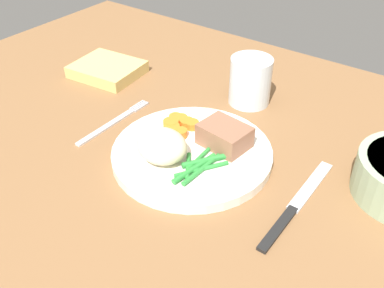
{
  "coord_description": "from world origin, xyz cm",
  "views": [
    {
      "loc": [
        34.63,
        -42.58,
        43.65
      ],
      "look_at": [
        3.45,
        -0.01,
        4.6
      ],
      "focal_mm": 40.73,
      "sensor_mm": 36.0,
      "label": 1
    }
  ],
  "objects_px": {
    "meat_portion": "(225,136)",
    "fork": "(114,122)",
    "knife": "(296,205)",
    "water_glass": "(250,84)",
    "napkin": "(107,69)",
    "dinner_plate": "(192,153)"
  },
  "relations": [
    {
      "from": "water_glass",
      "to": "fork",
      "type": "bearing_deg",
      "value": -127.06
    },
    {
      "from": "water_glass",
      "to": "napkin",
      "type": "distance_m",
      "value": 0.3
    },
    {
      "from": "meat_portion",
      "to": "fork",
      "type": "relative_size",
      "value": 0.44
    },
    {
      "from": "meat_portion",
      "to": "water_glass",
      "type": "height_order",
      "value": "water_glass"
    },
    {
      "from": "dinner_plate",
      "to": "fork",
      "type": "xyz_separation_m",
      "value": [
        -0.17,
        -0.0,
        -0.01
      ]
    },
    {
      "from": "meat_portion",
      "to": "fork",
      "type": "bearing_deg",
      "value": -168.26
    },
    {
      "from": "napkin",
      "to": "fork",
      "type": "bearing_deg",
      "value": -41.89
    },
    {
      "from": "fork",
      "to": "napkin",
      "type": "distance_m",
      "value": 0.18
    },
    {
      "from": "knife",
      "to": "dinner_plate",
      "type": "bearing_deg",
      "value": 174.56
    },
    {
      "from": "knife",
      "to": "water_glass",
      "type": "xyz_separation_m",
      "value": [
        -0.19,
        0.2,
        0.03
      ]
    },
    {
      "from": "meat_portion",
      "to": "knife",
      "type": "height_order",
      "value": "meat_portion"
    },
    {
      "from": "dinner_plate",
      "to": "knife",
      "type": "xyz_separation_m",
      "value": [
        0.18,
        -0.0,
        -0.01
      ]
    },
    {
      "from": "knife",
      "to": "water_glass",
      "type": "relative_size",
      "value": 2.38
    },
    {
      "from": "knife",
      "to": "water_glass",
      "type": "bearing_deg",
      "value": 129.06
    },
    {
      "from": "dinner_plate",
      "to": "knife",
      "type": "distance_m",
      "value": 0.18
    },
    {
      "from": "water_glass",
      "to": "knife",
      "type": "bearing_deg",
      "value": -46.43
    },
    {
      "from": "water_glass",
      "to": "napkin",
      "type": "height_order",
      "value": "water_glass"
    },
    {
      "from": "meat_portion",
      "to": "knife",
      "type": "distance_m",
      "value": 0.15
    },
    {
      "from": "knife",
      "to": "fork",
      "type": "bearing_deg",
      "value": 175.44
    },
    {
      "from": "meat_portion",
      "to": "fork",
      "type": "height_order",
      "value": "meat_portion"
    },
    {
      "from": "napkin",
      "to": "meat_portion",
      "type": "bearing_deg",
      "value": -13.68
    },
    {
      "from": "knife",
      "to": "napkin",
      "type": "xyz_separation_m",
      "value": [
        -0.48,
        0.12,
        0.01
      ]
    }
  ]
}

